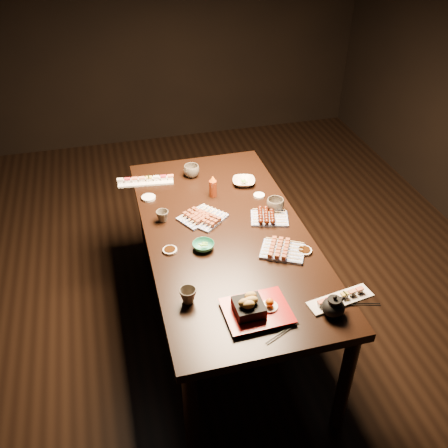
{
  "coord_description": "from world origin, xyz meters",
  "views": [
    {
      "loc": [
        -0.7,
        -2.5,
        2.44
      ],
      "look_at": [
        -0.12,
        -0.27,
        0.77
      ],
      "focal_mm": 40.0,
      "sensor_mm": 36.0,
      "label": 1
    }
  ],
  "objects": [
    {
      "name": "ground",
      "position": [
        0.0,
        0.0,
        0.0
      ],
      "size": [
        5.0,
        5.0,
        0.0
      ],
      "primitive_type": "plane",
      "color": "black",
      "rests_on": "ground"
    },
    {
      "name": "dining_table",
      "position": [
        -0.12,
        -0.32,
        0.38
      ],
      "size": [
        1.19,
        1.92,
        0.75
      ],
      "primitive_type": "cube",
      "rotation": [
        0.0,
        0.0,
        0.17
      ],
      "color": "black",
      "rests_on": "ground"
    },
    {
      "name": "sushi_platter_near",
      "position": [
        0.27,
        -0.98,
        0.77
      ],
      "size": [
        0.34,
        0.14,
        0.04
      ],
      "primitive_type": null,
      "rotation": [
        0.0,
        0.0,
        0.16
      ],
      "color": "white",
      "rests_on": "dining_table"
    },
    {
      "name": "sushi_platter_far",
      "position": [
        -0.49,
        0.34,
        0.77
      ],
      "size": [
        0.37,
        0.14,
        0.04
      ],
      "primitive_type": null,
      "rotation": [
        0.0,
        0.0,
        3.03
      ],
      "color": "white",
      "rests_on": "dining_table"
    },
    {
      "name": "yakitori_plate_center",
      "position": [
        -0.19,
        -0.18,
        0.78
      ],
      "size": [
        0.26,
        0.25,
        0.05
      ],
      "primitive_type": null,
      "rotation": [
        0.0,
        0.0,
        0.71
      ],
      "color": "#828EB6",
      "rests_on": "dining_table"
    },
    {
      "name": "yakitori_plate_right",
      "position": [
        0.12,
        -0.57,
        0.78
      ],
      "size": [
        0.28,
        0.25,
        0.06
      ],
      "primitive_type": null,
      "rotation": [
        0.0,
        0.0,
        -0.49
      ],
      "color": "#828EB6",
      "rests_on": "dining_table"
    },
    {
      "name": "yakitori_plate_left",
      "position": [
        -0.24,
        -0.14,
        0.78
      ],
      "size": [
        0.27,
        0.25,
        0.06
      ],
      "primitive_type": null,
      "rotation": [
        0.0,
        0.0,
        0.51
      ],
      "color": "#828EB6",
      "rests_on": "dining_table"
    },
    {
      "name": "tsukune_plate",
      "position": [
        0.16,
        -0.26,
        0.78
      ],
      "size": [
        0.25,
        0.21,
        0.05
      ],
      "primitive_type": null,
      "rotation": [
        0.0,
        0.0,
        -0.28
      ],
      "color": "#828EB6",
      "rests_on": "dining_table"
    },
    {
      "name": "edamame_bowl_green",
      "position": [
        -0.28,
        -0.43,
        0.77
      ],
      "size": [
        0.14,
        0.14,
        0.04
      ],
      "primitive_type": "imported",
      "rotation": [
        0.0,
        0.0,
        0.24
      ],
      "color": "#2B8368",
      "rests_on": "dining_table"
    },
    {
      "name": "edamame_bowl_cream",
      "position": [
        0.12,
        0.15,
        0.77
      ],
      "size": [
        0.18,
        0.18,
        0.04
      ],
      "primitive_type": "imported",
      "rotation": [
        0.0,
        0.0,
        -0.26
      ],
      "color": "#C2B39F",
      "rests_on": "dining_table"
    },
    {
      "name": "tempura_tray",
      "position": [
        -0.15,
        -0.96,
        0.81
      ],
      "size": [
        0.31,
        0.25,
        0.11
      ],
      "primitive_type": null,
      "rotation": [
        0.0,
        0.0,
        0.03
      ],
      "color": "black",
      "rests_on": "dining_table"
    },
    {
      "name": "teacup_near_left",
      "position": [
        -0.44,
        -0.81,
        0.79
      ],
      "size": [
        0.1,
        0.1,
        0.08
      ],
      "primitive_type": "imported",
      "rotation": [
        0.0,
        0.0,
        -0.24
      ],
      "color": "#51493E",
      "rests_on": "dining_table"
    },
    {
      "name": "teacup_mid_right",
      "position": [
        0.22,
        -0.19,
        0.79
      ],
      "size": [
        0.12,
        0.12,
        0.08
      ],
      "primitive_type": "imported",
      "rotation": [
        0.0,
        0.0,
        -0.13
      ],
      "color": "#51493E",
      "rests_on": "dining_table"
    },
    {
      "name": "teacup_far_left",
      "position": [
        -0.45,
        -0.12,
        0.78
      ],
      "size": [
        0.08,
        0.08,
        0.07
      ],
      "primitive_type": "imported",
      "rotation": [
        0.0,
        0.0,
        0.15
      ],
      "color": "#51493E",
      "rests_on": "dining_table"
    },
    {
      "name": "teacup_far_right",
      "position": [
        -0.18,
        0.34,
        0.79
      ],
      "size": [
        0.13,
        0.13,
        0.08
      ],
      "primitive_type": "imported",
      "rotation": [
        0.0,
        0.0,
        0.33
      ],
      "color": "#51493E",
      "rests_on": "dining_table"
    },
    {
      "name": "teapot",
      "position": [
        0.19,
        -1.05,
        0.8
      ],
      "size": [
        0.17,
        0.17,
        0.11
      ],
      "primitive_type": null,
      "rotation": [
        0.0,
        0.0,
        0.46
      ],
      "color": "black",
      "rests_on": "dining_table"
    },
    {
      "name": "condiment_bottle",
      "position": [
        -0.1,
        0.07,
        0.82
      ],
      "size": [
        0.06,
        0.06,
        0.15
      ],
      "primitive_type": "cylinder",
      "rotation": [
        0.0,
        0.0,
        0.33
      ],
      "color": "maroon",
      "rests_on": "dining_table"
    },
    {
      "name": "sauce_dish_west",
      "position": [
        -0.46,
        -0.41,
        0.76
      ],
      "size": [
        0.09,
        0.09,
        0.01
      ],
      "primitive_type": "cylinder",
      "rotation": [
        0.0,
        0.0,
        0.22
      ],
      "color": "white",
      "rests_on": "dining_table"
    },
    {
      "name": "sauce_dish_east",
      "position": [
        0.17,
        -0.01,
        0.76
      ],
      "size": [
        0.08,
        0.08,
        0.01
      ],
      "primitive_type": "cylinder",
      "rotation": [
        0.0,
        0.0,
        0.08
      ],
      "color": "white",
      "rests_on": "dining_table"
    },
    {
      "name": "sauce_dish_se",
      "position": [
        0.24,
        -0.6,
        0.76
      ],
      "size": [
        0.11,
        0.11,
        0.01
      ],
      "primitive_type": "cylinder",
      "rotation": [
        0.0,
        0.0,
        0.38
      ],
      "color": "white",
      "rests_on": "dining_table"
    },
    {
      "name": "sauce_dish_nw",
      "position": [
        -0.5,
        0.14,
        0.76
      ],
      "size": [
        0.09,
        0.09,
        0.02
      ],
      "primitive_type": "cylinder",
      "rotation": [
        0.0,
        0.0,
        0.02
      ],
      "color": "white",
      "rests_on": "dining_table"
    },
    {
      "name": "chopsticks_near",
      "position": [
        -0.07,
        -1.11,
        0.75
      ],
      "size": [
        0.19,
        0.1,
        0.01
      ],
      "primitive_type": null,
      "rotation": [
        0.0,
        0.0,
        0.42
      ],
      "color": "black",
      "rests_on": "dining_table"
    },
    {
      "name": "chopsticks_se",
      "position": [
        0.33,
        -1.03,
        0.75
      ],
      "size": [
        0.21,
        0.08,
        0.01
      ],
      "primitive_type": null,
      "rotation": [
        0.0,
        0.0,
        -0.29
      ],
      "color": "black",
      "rests_on": "dining_table"
    }
  ]
}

